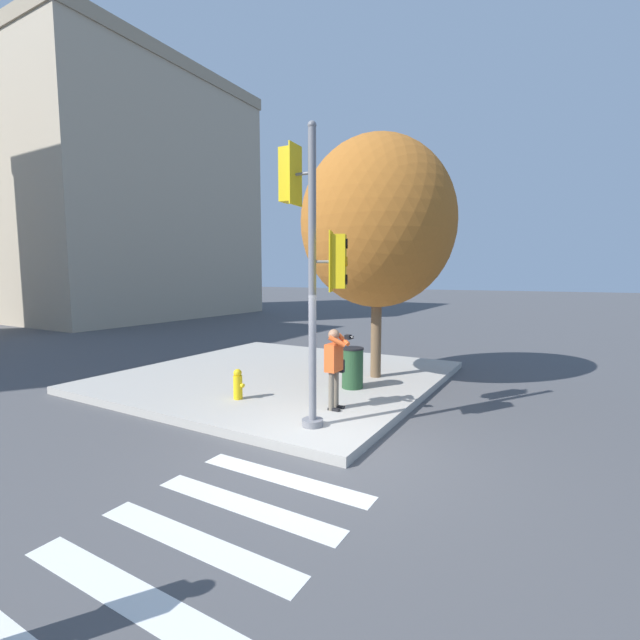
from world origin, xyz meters
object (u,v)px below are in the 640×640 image
Objects in this scene: traffic_signal_pole at (313,251)px; fire_hydrant at (238,384)px; trash_bin at (353,368)px; person_photographer at (335,362)px; street_tree at (378,223)px.

fire_hydrant is at bearing 75.46° from traffic_signal_pole.
person_photographer is at bearing -166.65° from trash_bin.
traffic_signal_pole is 0.85× the size of street_tree.
trash_bin is at bearing -40.08° from fire_hydrant.
traffic_signal_pole is 3.73m from trash_bin.
street_tree is at bearing -1.98° from trash_bin.
fire_hydrant is (-3.38, 1.79, -3.66)m from street_tree.
fire_hydrant is at bearing 139.92° from trash_bin.
trash_bin reaches higher than fire_hydrant.
person_photographer is 0.26× the size of street_tree.
trash_bin is at bearing 10.63° from traffic_signal_pole.
street_tree is 3.74m from trash_bin.
traffic_signal_pole is at bearing -169.37° from trash_bin.
street_tree reaches higher than trash_bin.
street_tree is (2.94, 0.34, 3.02)m from person_photographer.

